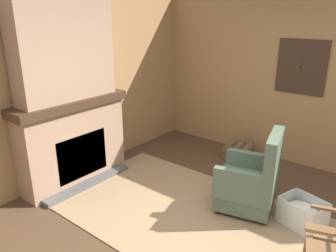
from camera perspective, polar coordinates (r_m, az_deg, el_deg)
name	(u,v)px	position (r m, az deg, el deg)	size (l,w,h in m)	color
ground_plane	(219,249)	(3.58, 8.82, -20.38)	(14.00, 14.00, 0.00)	#4C3523
wood_panel_wall_left	(58,88)	(4.65, -18.57, 6.29)	(0.06, 5.63, 2.61)	#9E7247
wood_panel_wall_back	(312,82)	(5.24, 23.78, 7.07)	(5.63, 0.09, 2.61)	#9E7247
fireplace_hearth	(74,141)	(4.67, -16.08, -2.60)	(0.59, 1.61, 1.19)	#9E7A60
chimney_breast	(63,44)	(4.38, -17.77, 13.42)	(0.33, 1.33, 1.40)	#9E7A60
area_rug	(195,217)	(3.98, 4.74, -15.47)	(3.46, 1.93, 0.01)	#997A56
armchair	(251,182)	(4.05, 14.21, -9.51)	(0.80, 0.79, 1.01)	#516651
firewood_stack	(238,151)	(5.46, 12.13, -4.30)	(0.46, 0.41, 0.26)	brown
laundry_basket	(302,213)	(4.05, 22.35, -13.79)	(0.53, 0.47, 0.32)	white
oil_lamp_vase	(38,99)	(4.30, -21.70, 4.44)	(0.11, 0.11, 0.22)	#99B29E
storage_case	(76,91)	(4.59, -15.74, 5.85)	(0.18, 0.20, 0.14)	brown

